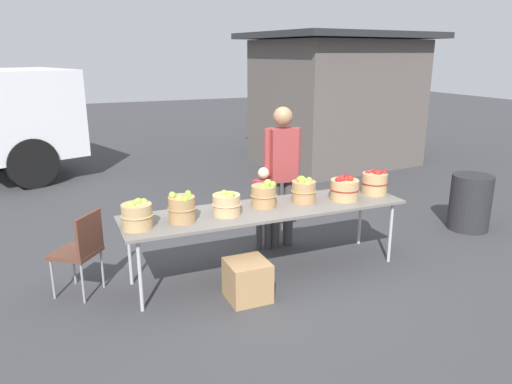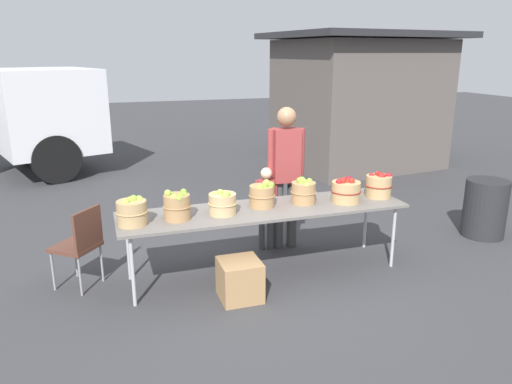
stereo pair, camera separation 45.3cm
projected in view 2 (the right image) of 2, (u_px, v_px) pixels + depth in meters
name	position (u px, v px, depth m)	size (l,w,h in m)	color
ground_plane	(264.00, 272.00, 5.39)	(40.00, 40.00, 0.00)	#38383A
market_table	(265.00, 211.00, 5.19)	(3.10, 0.76, 0.75)	slate
apple_basket_green_0	(132.00, 212.00, 4.66)	(0.31, 0.31, 0.29)	tan
apple_basket_green_1	(177.00, 206.00, 4.81)	(0.28, 0.28, 0.31)	#A87F51
apple_basket_green_2	(223.00, 203.00, 4.97)	(0.30, 0.30, 0.27)	tan
apple_basket_green_3	(262.00, 195.00, 5.21)	(0.29, 0.29, 0.29)	#A87F51
apple_basket_green_4	(304.00, 191.00, 5.33)	(0.29, 0.29, 0.29)	#A87F51
apple_basket_red_0	(346.00, 191.00, 5.38)	(0.34, 0.34, 0.28)	tan
apple_basket_red_1	(379.00, 185.00, 5.56)	(0.31, 0.31, 0.30)	tan
vendor_adult	(286.00, 167.00, 5.84)	(0.46, 0.26, 1.75)	#3F3F3F
child_customer	(266.00, 202.00, 5.85)	(0.27, 0.18, 1.04)	#3F3F3F
food_kiosk	(359.00, 100.00, 10.18)	(3.84, 3.32, 2.74)	#59514C
folding_chair	(80.00, 241.00, 4.93)	(0.56, 0.56, 0.86)	brown
trash_barrel	(485.00, 208.00, 6.38)	(0.54, 0.54, 0.76)	#262628
produce_crate	(240.00, 280.00, 4.78)	(0.40, 0.40, 0.40)	#A87F51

